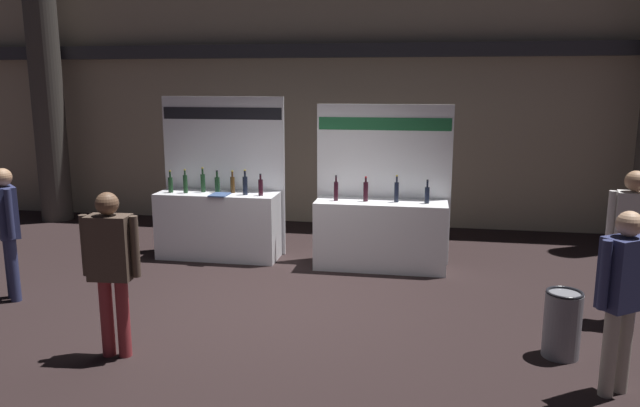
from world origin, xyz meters
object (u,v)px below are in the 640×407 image
at_px(trash_bin, 562,324).
at_px(visitor_0, 111,260).
at_px(visitor_2, 623,288).
at_px(visitor_3, 7,224).
at_px(exhibitor_booth_0, 219,218).
at_px(exhibitor_booth_1, 381,227).
at_px(visitor_5, 630,234).

distance_m(trash_bin, visitor_0, 4.37).
distance_m(visitor_2, visitor_3, 6.69).
xyz_separation_m(trash_bin, visitor_2, (0.29, -0.68, 0.62)).
bearing_deg(exhibitor_booth_0, exhibitor_booth_1, -2.50).
xyz_separation_m(exhibitor_booth_1, visitor_3, (-4.33, -2.11, 0.36)).
relative_size(visitor_3, visitor_5, 0.96).
height_order(trash_bin, visitor_2, visitor_2).
bearing_deg(visitor_2, visitor_5, -143.36).
height_order(exhibitor_booth_1, visitor_3, exhibitor_booth_1).
bearing_deg(visitor_5, exhibitor_booth_0, 173.49).
bearing_deg(visitor_5, visitor_0, -149.89).
bearing_deg(exhibitor_booth_0, visitor_2, -35.63).
distance_m(visitor_3, visitor_5, 7.17).
xyz_separation_m(exhibitor_booth_0, visitor_0, (0.15, -3.44, 0.36)).
distance_m(visitor_0, visitor_2, 4.56).
xyz_separation_m(exhibitor_booth_1, trash_bin, (1.96, -2.59, -0.26)).
distance_m(visitor_2, visitor_5, 1.80).
bearing_deg(visitor_0, exhibitor_booth_0, 88.14).
bearing_deg(visitor_2, visitor_3, -44.95).
relative_size(exhibitor_booth_1, visitor_3, 1.42).
xyz_separation_m(visitor_2, visitor_5, (0.57, 1.71, 0.06)).
xyz_separation_m(exhibitor_booth_1, visitor_0, (-2.31, -3.33, 0.38)).
distance_m(exhibitor_booth_0, exhibitor_booth_1, 2.46).
xyz_separation_m(exhibitor_booth_0, trash_bin, (4.41, -2.70, -0.28)).
relative_size(trash_bin, visitor_0, 0.41).
bearing_deg(exhibitor_booth_0, visitor_3, -130.32).
bearing_deg(visitor_0, visitor_3, 144.45).
relative_size(exhibitor_booth_1, visitor_0, 1.43).
bearing_deg(exhibitor_booth_1, exhibitor_booth_0, 177.50).
xyz_separation_m(trash_bin, visitor_3, (-6.29, 0.48, 0.62)).
relative_size(exhibitor_booth_0, visitor_3, 1.48).
bearing_deg(visitor_0, trash_bin, 5.51).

